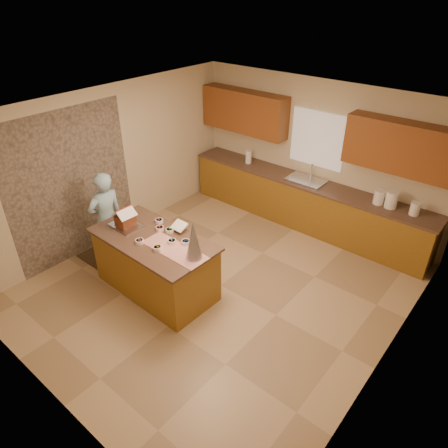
{
  "coord_description": "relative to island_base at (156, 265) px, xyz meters",
  "views": [
    {
      "loc": [
        3.24,
        -3.82,
        4.18
      ],
      "look_at": [
        -0.1,
        0.2,
        1.0
      ],
      "focal_mm": 32.9,
      "sensor_mm": 36.0,
      "label": 1
    }
  ],
  "objects": [
    {
      "name": "wall_left",
      "position": [
        -1.79,
        0.67,
        0.9
      ],
      "size": [
        5.5,
        5.5,
        0.0
      ],
      "primitive_type": "plane",
      "color": "beige",
      "rests_on": "floor"
    },
    {
      "name": "back_counter_top",
      "position": [
        0.71,
        3.12,
        0.45
      ],
      "size": [
        4.85,
        0.63,
        0.04
      ],
      "primitive_type": "cube",
      "color": "brown",
      "rests_on": "back_counter_base"
    },
    {
      "name": "faucet",
      "position": [
        0.71,
        3.3,
        0.61
      ],
      "size": [
        0.03,
        0.03,
        0.28
      ],
      "primitive_type": "cylinder",
      "color": "silver",
      "rests_on": "back_counter_top"
    },
    {
      "name": "canister_c",
      "position": [
        2.66,
        3.12,
        0.58
      ],
      "size": [
        0.15,
        0.15,
        0.22
      ],
      "primitive_type": "cylinder",
      "color": "white",
      "rests_on": "back_counter_top"
    },
    {
      "name": "floor",
      "position": [
        0.71,
        0.67,
        -0.45
      ],
      "size": [
        5.5,
        5.5,
        0.0
      ],
      "primitive_type": "plane",
      "color": "tan",
      "rests_on": "ground"
    },
    {
      "name": "sink",
      "position": [
        0.71,
        3.12,
        0.44
      ],
      "size": [
        0.7,
        0.45,
        0.12
      ],
      "primitive_type": "cube",
      "color": "silver",
      "rests_on": "back_counter_top"
    },
    {
      "name": "upper_cabinet_left",
      "position": [
        -0.84,
        3.24,
        1.45
      ],
      "size": [
        1.85,
        0.35,
        0.8
      ],
      "primitive_type": "cube",
      "color": "brown",
      "rests_on": "wall_back"
    },
    {
      "name": "wall_back",
      "position": [
        0.71,
        3.42,
        0.9
      ],
      "size": [
        5.5,
        5.5,
        0.0
      ],
      "primitive_type": "plane",
      "color": "beige",
      "rests_on": "floor"
    },
    {
      "name": "cookbook",
      "position": [
        0.16,
        0.38,
        0.58
      ],
      "size": [
        0.23,
        0.18,
        0.1
      ],
      "primitive_type": "cube",
      "rotation": [
        -1.13,
        0.0,
        -0.02
      ],
      "color": "white",
      "rests_on": "island_top"
    },
    {
      "name": "ceiling",
      "position": [
        0.71,
        0.67,
        2.25
      ],
      "size": [
        5.5,
        5.5,
        0.0
      ],
      "primitive_type": "plane",
      "color": "silver",
      "rests_on": "floor"
    },
    {
      "name": "canister_b",
      "position": [
        2.28,
        3.12,
        0.61
      ],
      "size": [
        0.2,
        0.2,
        0.28
      ],
      "primitive_type": "cylinder",
      "color": "white",
      "rests_on": "back_counter_top"
    },
    {
      "name": "back_counter_base",
      "position": [
        0.71,
        3.12,
        -0.01
      ],
      "size": [
        4.8,
        0.6,
        0.88
      ],
      "primitive_type": "cube",
      "color": "brown",
      "rests_on": "floor"
    },
    {
      "name": "island_base",
      "position": [
        0.0,
        0.0,
        0.0
      ],
      "size": [
        1.85,
        0.96,
        0.89
      ],
      "primitive_type": "cube",
      "rotation": [
        0.0,
        0.0,
        -0.02
      ],
      "color": "brown",
      "rests_on": "floor"
    },
    {
      "name": "gingerbread_house",
      "position": [
        -0.56,
        -0.04,
        0.62
      ],
      "size": [
        0.28,
        0.29,
        0.29
      ],
      "color": "brown",
      "rests_on": "baking_tray"
    },
    {
      "name": "wall_front",
      "position": [
        0.71,
        -2.08,
        0.9
      ],
      "size": [
        5.5,
        5.5,
        0.0
      ],
      "primitive_type": "plane",
      "color": "beige",
      "rests_on": "floor"
    },
    {
      "name": "boy",
      "position": [
        -1.14,
        0.02,
        0.37
      ],
      "size": [
        0.44,
        0.62,
        1.61
      ],
      "primitive_type": "imported",
      "rotation": [
        0.0,
        0.0,
        -1.67
      ],
      "color": "#91BBCD",
      "rests_on": "rug"
    },
    {
      "name": "upper_cabinet_right",
      "position": [
        2.26,
        3.24,
        1.45
      ],
      "size": [
        1.85,
        0.35,
        0.8
      ],
      "primitive_type": "cube",
      "color": "brown",
      "rests_on": "wall_back"
    },
    {
      "name": "stone_accent",
      "position": [
        -1.77,
        -0.13,
        0.8
      ],
      "size": [
        0.0,
        2.5,
        2.5
      ],
      "primitive_type": "plane",
      "rotation": [
        1.57,
        0.0,
        1.57
      ],
      "color": "gray",
      "rests_on": "wall_left"
    },
    {
      "name": "table_runner",
      "position": [
        0.46,
        -0.01,
        0.49
      ],
      "size": [
        1.02,
        0.39,
        0.01
      ],
      "primitive_type": "cube",
      "rotation": [
        0.0,
        0.0,
        -0.02
      ],
      "color": "#AB1D0C",
      "rests_on": "island_top"
    },
    {
      "name": "canister_a",
      "position": [
        2.08,
        3.12,
        0.59
      ],
      "size": [
        0.17,
        0.17,
        0.24
      ],
      "primitive_type": "cylinder",
      "color": "white",
      "rests_on": "back_counter_top"
    },
    {
      "name": "wall_right",
      "position": [
        3.21,
        0.67,
        0.9
      ],
      "size": [
        5.5,
        5.5,
        0.0
      ],
      "primitive_type": "plane",
      "color": "beige",
      "rests_on": "floor"
    },
    {
      "name": "island_top",
      "position": [
        0.0,
        0.0,
        0.47
      ],
      "size": [
        1.93,
        1.04,
        0.04
      ],
      "primitive_type": "cube",
      "rotation": [
        0.0,
        0.0,
        -0.02
      ],
      "color": "brown",
      "rests_on": "island_base"
    },
    {
      "name": "candy_bowls",
      "position": [
        0.11,
        0.11,
        0.51
      ],
      "size": [
        0.85,
        0.68,
        0.06
      ],
      "color": "#53B129",
      "rests_on": "island_top"
    },
    {
      "name": "paper_towel",
      "position": [
        -0.62,
        3.12,
        0.6
      ],
      "size": [
        0.12,
        0.12,
        0.26
      ],
      "primitive_type": "cylinder",
      "color": "white",
      "rests_on": "back_counter_top"
    },
    {
      "name": "tinsel_tree",
      "position": [
        0.79,
        0.03,
        0.77
      ],
      "size": [
        0.23,
        0.23,
        0.56
      ],
      "primitive_type": "cone",
      "rotation": [
        0.0,
        0.0,
        -0.02
      ],
      "color": "#B2B3BF",
      "rests_on": "island_top"
    },
    {
      "name": "window_curtain",
      "position": [
        0.71,
        3.39,
        1.2
      ],
      "size": [
        1.05,
        0.03,
        1.0
      ],
      "primitive_type": "cube",
      "color": "white",
      "rests_on": "wall_back"
    },
    {
      "name": "rug",
      "position": [
        -1.19,
        0.02,
        -0.44
      ],
      "size": [
        1.09,
        0.71,
        0.01
      ],
      "primitive_type": "cube",
      "color": "black",
      "rests_on": "floor"
    },
    {
      "name": "baking_tray",
      "position": [
        -0.56,
        -0.04,
        0.5
      ],
      "size": [
        0.47,
        0.36,
        0.03
      ],
      "primitive_type": "cube",
      "rotation": [
        0.0,
        0.0,
        -0.02
      ],
      "color": "silver",
      "rests_on": "island_top"
    }
  ]
}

